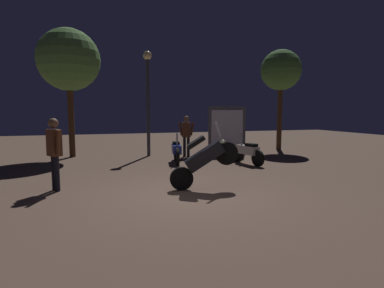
% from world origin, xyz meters
% --- Properties ---
extents(ground_plane, '(40.00, 40.00, 0.00)m').
position_xyz_m(ground_plane, '(0.00, 0.00, 0.00)').
color(ground_plane, brown).
extents(motorcycle_black_foreground, '(1.66, 0.42, 1.63)m').
position_xyz_m(motorcycle_black_foreground, '(0.56, 0.34, 0.74)').
color(motorcycle_black_foreground, black).
rests_on(motorcycle_black_foreground, ground_plane).
extents(motorcycle_blue_parked_left, '(0.46, 1.65, 1.11)m').
position_xyz_m(motorcycle_blue_parked_left, '(0.88, 4.31, 0.44)').
color(motorcycle_blue_parked_left, black).
rests_on(motorcycle_blue_parked_left, ground_plane).
extents(motorcycle_white_parked_right, '(0.49, 1.64, 1.11)m').
position_xyz_m(motorcycle_white_parked_right, '(3.23, 3.25, 0.44)').
color(motorcycle_white_parked_right, black).
rests_on(motorcycle_white_parked_right, ground_plane).
extents(person_rider_beside, '(0.39, 0.63, 1.72)m').
position_xyz_m(person_rider_beside, '(-2.84, 1.25, 1.03)').
color(person_rider_beside, black).
rests_on(person_rider_beside, ground_plane).
extents(person_bystander_far, '(0.66, 0.33, 1.70)m').
position_xyz_m(person_bystander_far, '(1.64, 5.63, 1.01)').
color(person_bystander_far, black).
rests_on(person_bystander_far, ground_plane).
extents(streetlamp_near, '(0.36, 0.36, 4.35)m').
position_xyz_m(streetlamp_near, '(0.18, 6.34, 2.81)').
color(streetlamp_near, '#38383D').
rests_on(streetlamp_near, ground_plane).
extents(tree_left_bg, '(2.48, 2.48, 5.18)m').
position_xyz_m(tree_left_bg, '(-2.89, 6.99, 3.92)').
color(tree_left_bg, '#4C331E').
rests_on(tree_left_bg, ground_plane).
extents(tree_center_bg, '(1.94, 1.94, 4.84)m').
position_xyz_m(tree_center_bg, '(6.68, 6.61, 3.81)').
color(tree_center_bg, '#4C331E').
rests_on(tree_center_bg, ground_plane).
extents(kiosk_billboard, '(1.68, 1.00, 2.10)m').
position_xyz_m(kiosk_billboard, '(3.56, 5.90, 1.05)').
color(kiosk_billboard, '#595960').
rests_on(kiosk_billboard, ground_plane).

